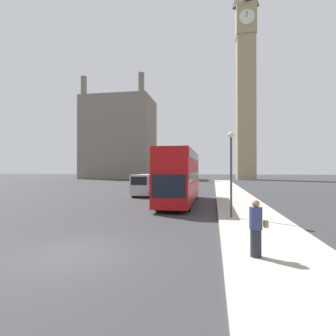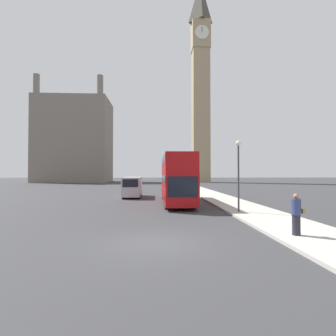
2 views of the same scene
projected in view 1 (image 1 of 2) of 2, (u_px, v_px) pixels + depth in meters
The scene contains 8 objects.
ground_plane at pixel (71, 255), 8.80m from camera, with size 300.00×300.00×0.00m, color #333335.
sidewalk_strip at pixel (289, 265), 7.62m from camera, with size 3.76×120.00×0.15m.
clock_tower at pixel (246, 67), 74.65m from camera, with size 5.48×5.65×62.74m.
building_block_distant at pixel (119, 139), 85.09m from camera, with size 21.50×15.06×31.51m.
red_double_decker_bus at pixel (180, 174), 22.02m from camera, with size 2.50×11.42×4.37m.
white_van at pixel (146, 184), 28.84m from camera, with size 1.99×5.50×2.33m.
pedestrian at pixel (256, 228), 8.16m from camera, with size 0.55×0.39×1.77m.
street_lamp at pixel (231, 160), 14.95m from camera, with size 0.36×0.36×4.90m.
Camera 1 is at (4.73, -8.13, 2.87)m, focal length 28.00 mm.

